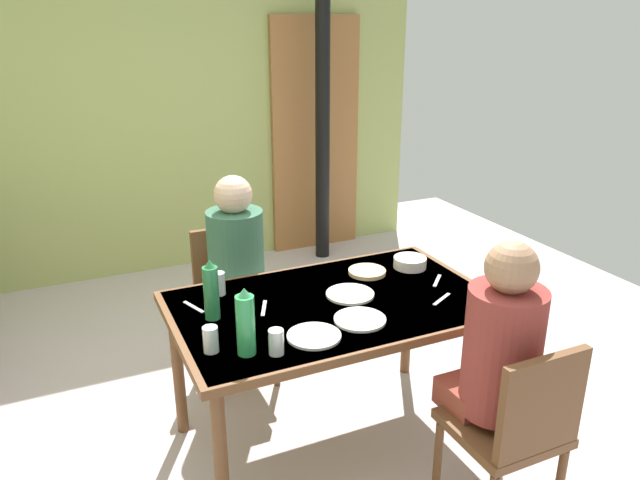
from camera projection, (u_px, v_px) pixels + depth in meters
name	position (u px, v px, depth m)	size (l,w,h in m)	color
ground_plane	(268.00, 442.00, 3.02)	(6.55, 6.55, 0.00)	beige
wall_back	(152.00, 111.00, 4.72)	(4.50, 0.10, 2.59)	#A3B063
door_wooden	(316.00, 137.00, 5.29)	(0.80, 0.05, 2.00)	#9D6636
stove_pipe_column	(323.00, 107.00, 4.94)	(0.12, 0.12, 2.59)	black
dining_table	(334.00, 316.00, 2.81)	(1.46, 0.90, 0.76)	brown
chair_near_diner	(516.00, 428.00, 2.34)	(0.40, 0.40, 0.87)	brown
chair_far_diner	(232.00, 295.00, 3.46)	(0.40, 0.40, 0.87)	brown
person_near_diner	(500.00, 347.00, 2.36)	(0.30, 0.37, 0.77)	brown
person_far_diner	(237.00, 256.00, 3.24)	(0.30, 0.37, 0.77)	#2F664A
water_bottle_green_near	(246.00, 323.00, 2.31)	(0.07, 0.07, 0.28)	#309E56
water_bottle_green_far	(211.00, 291.00, 2.59)	(0.07, 0.07, 0.27)	#287745
serving_bowl_center	(410.00, 262.00, 3.15)	(0.17, 0.17, 0.06)	silver
dinner_plate_near_left	(350.00, 294.00, 2.84)	(0.23, 0.23, 0.01)	white
dinner_plate_near_right	(360.00, 319.00, 2.60)	(0.22, 0.22, 0.01)	white
dinner_plate_far_center	(314.00, 336.00, 2.47)	(0.22, 0.22, 0.01)	white
drinking_glass_by_near_diner	(276.00, 342.00, 2.33)	(0.06, 0.06, 0.10)	silver
drinking_glass_by_far_diner	(219.00, 284.00, 2.84)	(0.06, 0.06, 0.11)	silver
drinking_glass_spare_center	(211.00, 339.00, 2.35)	(0.06, 0.06, 0.11)	silver
bread_plate_sliced	(367.00, 272.00, 3.08)	(0.19, 0.19, 0.02)	#DBB77A
cutlery_knife_near	(194.00, 307.00, 2.73)	(0.15, 0.02, 0.00)	silver
cutlery_fork_near	(437.00, 281.00, 3.00)	(0.15, 0.02, 0.00)	silver
cutlery_knife_far	(264.00, 308.00, 2.71)	(0.15, 0.02, 0.00)	silver
cutlery_fork_far	(442.00, 299.00, 2.80)	(0.15, 0.02, 0.00)	silver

